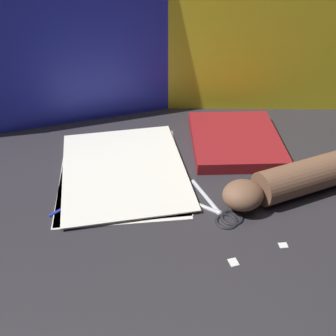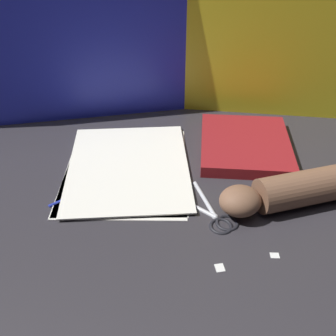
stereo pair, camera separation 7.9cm
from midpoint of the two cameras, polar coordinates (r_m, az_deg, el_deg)
name	(u,v)px [view 1 (the left image)]	position (r m, az deg, el deg)	size (l,w,h in m)	color
ground_plane	(185,188)	(0.83, -0.23, -3.07)	(6.00, 6.00, 0.00)	#2D2B30
backdrop_panel_left	(75,46)	(1.04, -15.58, 16.61)	(0.82, 0.13, 0.41)	#2833D1
backdrop_panel_center	(240,3)	(1.07, 8.13, 22.55)	(0.75, 0.16, 0.57)	yellow
paper_stack	(122,170)	(0.89, -9.19, -0.36)	(0.29, 0.36, 0.01)	white
book_closed	(235,140)	(0.98, 7.45, 3.99)	(0.24, 0.27, 0.03)	maroon
scissors	(218,210)	(0.78, 4.32, -6.22)	(0.14, 0.16, 0.01)	silver
hand_forearm	(296,179)	(0.83, 15.54, -1.70)	(0.33, 0.14, 0.07)	brown
paper_scrap_near	(233,262)	(0.69, 6.17, -13.56)	(0.02, 0.02, 0.00)	white
paper_scrap_mid	(283,245)	(0.73, 13.40, -10.97)	(0.02, 0.01, 0.00)	white
pen	(80,199)	(0.83, -15.41, -4.42)	(0.12, 0.09, 0.01)	#2333B2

